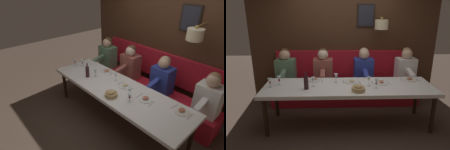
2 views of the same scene
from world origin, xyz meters
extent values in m
plane|color=#423328|center=(0.00, 0.00, 0.00)|extent=(12.00, 12.00, 0.00)
cube|color=white|center=(0.00, 0.00, 0.71)|extent=(0.90, 2.94, 0.06)
cylinder|color=black|center=(-0.35, -1.37, 0.34)|extent=(0.07, 0.07, 0.68)
cylinder|color=black|center=(-0.35, 1.37, 0.34)|extent=(0.07, 0.07, 0.68)
cylinder|color=black|center=(0.35, -1.37, 0.34)|extent=(0.07, 0.07, 0.68)
cylinder|color=black|center=(0.35, 1.37, 0.34)|extent=(0.07, 0.07, 0.68)
cube|color=red|center=(0.89, 0.00, 0.23)|extent=(0.52, 3.14, 0.45)
cube|color=#422819|center=(1.48, 0.00, 1.45)|extent=(0.10, 4.34, 2.90)
cube|color=red|center=(1.39, 0.00, 0.77)|extent=(0.10, 3.14, 0.64)
cube|color=black|center=(1.42, -0.48, 1.88)|extent=(0.04, 0.39, 0.50)
cube|color=#23232D|center=(1.40, -0.48, 1.88)|extent=(0.01, 0.33, 0.44)
cylinder|color=#A37F38|center=(1.25, -0.77, 1.84)|extent=(0.35, 0.02, 0.02)
cylinder|color=beige|center=(1.08, -0.77, 1.70)|extent=(0.28, 0.28, 0.20)
sphere|color=#A37F38|center=(1.08, -0.77, 1.83)|extent=(0.06, 0.06, 0.06)
cube|color=white|center=(0.89, -1.30, 0.73)|extent=(0.30, 0.40, 0.56)
sphere|color=#D1A889|center=(0.87, -1.30, 1.11)|extent=(0.22, 0.22, 0.22)
sphere|color=#937047|center=(0.90, -1.30, 1.14)|extent=(0.20, 0.20, 0.20)
cube|color=white|center=(0.60, -1.30, 0.77)|extent=(0.33, 0.09, 0.14)
cube|color=#283893|center=(0.89, -0.39, 0.73)|extent=(0.30, 0.40, 0.56)
sphere|color=#D1A889|center=(0.87, -0.39, 1.11)|extent=(0.22, 0.22, 0.22)
sphere|color=tan|center=(0.90, -0.39, 1.14)|extent=(0.20, 0.20, 0.20)
cube|color=#283893|center=(0.60, -0.39, 0.77)|extent=(0.33, 0.09, 0.14)
cube|color=#934C42|center=(0.89, 0.47, 0.73)|extent=(0.30, 0.40, 0.56)
sphere|color=beige|center=(0.87, 0.47, 1.11)|extent=(0.22, 0.22, 0.22)
sphere|color=#4C331E|center=(0.90, 0.47, 1.14)|extent=(0.20, 0.20, 0.20)
cube|color=#934C42|center=(0.60, 0.47, 0.77)|extent=(0.33, 0.09, 0.14)
cube|color=#567A5B|center=(0.89, 1.27, 0.73)|extent=(0.30, 0.40, 0.56)
sphere|color=#D1A889|center=(0.87, 1.27, 1.11)|extent=(0.22, 0.22, 0.22)
sphere|color=#4C331E|center=(0.90, 1.27, 1.14)|extent=(0.20, 0.20, 0.20)
cube|color=#567A5B|center=(0.60, 1.27, 0.77)|extent=(0.33, 0.09, 0.14)
cylinder|color=white|center=(0.10, -0.59, 0.75)|extent=(0.24, 0.24, 0.01)
ellipsoid|color=#B76647|center=(0.10, -0.59, 0.77)|extent=(0.11, 0.09, 0.04)
cube|color=silver|center=(0.08, -0.74, 0.74)|extent=(0.17, 0.03, 0.01)
cube|color=silver|center=(0.12, -0.45, 0.74)|extent=(0.18, 0.04, 0.01)
cylinder|color=white|center=(0.16, -0.07, 0.75)|extent=(0.24, 0.24, 0.01)
ellipsoid|color=#D1BC84|center=(0.16, -0.07, 0.77)|extent=(0.11, 0.09, 0.04)
cube|color=silver|center=(0.14, -0.21, 0.74)|extent=(0.17, 0.02, 0.01)
cube|color=silver|center=(0.18, 0.08, 0.74)|extent=(0.18, 0.02, 0.01)
cylinder|color=silver|center=(0.29, 0.62, 0.75)|extent=(0.24, 0.24, 0.01)
ellipsoid|color=#B76647|center=(0.29, 0.62, 0.77)|extent=(0.11, 0.09, 0.04)
cube|color=silver|center=(0.27, 0.47, 0.74)|extent=(0.17, 0.03, 0.01)
cube|color=silver|center=(0.31, 0.76, 0.74)|extent=(0.18, 0.04, 0.01)
cylinder|color=silver|center=(0.26, -1.16, 0.75)|extent=(0.24, 0.24, 0.01)
ellipsoid|color=#B76647|center=(0.26, -1.16, 0.77)|extent=(0.11, 0.09, 0.04)
cube|color=silver|center=(0.24, -1.31, 0.74)|extent=(0.17, 0.02, 0.01)
cube|color=silver|center=(0.28, -1.02, 0.74)|extent=(0.18, 0.04, 0.01)
cylinder|color=silver|center=(0.07, 1.21, 0.74)|extent=(0.06, 0.06, 0.00)
cylinder|color=silver|center=(0.07, 1.21, 0.78)|extent=(0.01, 0.01, 0.07)
cone|color=silver|center=(0.07, 1.21, 0.86)|extent=(0.07, 0.07, 0.08)
cylinder|color=maroon|center=(0.07, 1.21, 0.83)|extent=(0.03, 0.03, 0.03)
cylinder|color=silver|center=(-0.04, 1.34, 0.74)|extent=(0.06, 0.06, 0.00)
cylinder|color=silver|center=(-0.04, 1.34, 0.78)|extent=(0.01, 0.01, 0.07)
cone|color=silver|center=(-0.04, 1.34, 0.86)|extent=(0.07, 0.07, 0.08)
cylinder|color=maroon|center=(-0.04, 1.34, 0.83)|extent=(0.03, 0.03, 0.02)
cylinder|color=silver|center=(-0.01, 0.61, 0.74)|extent=(0.06, 0.06, 0.00)
cylinder|color=silver|center=(-0.01, 0.61, 0.78)|extent=(0.01, 0.01, 0.07)
cone|color=silver|center=(-0.01, 0.61, 0.86)|extent=(0.07, 0.07, 0.08)
cylinder|color=silver|center=(-0.02, -0.34, 0.74)|extent=(0.06, 0.06, 0.00)
cylinder|color=silver|center=(-0.02, -0.34, 0.78)|extent=(0.01, 0.01, 0.07)
cone|color=silver|center=(-0.02, -0.34, 0.86)|extent=(0.07, 0.07, 0.08)
cylinder|color=silver|center=(0.18, 0.22, 0.74)|extent=(0.06, 0.06, 0.00)
cylinder|color=silver|center=(0.18, 0.22, 0.78)|extent=(0.01, 0.01, 0.07)
cone|color=silver|center=(0.18, 0.22, 0.86)|extent=(0.07, 0.07, 0.08)
cylinder|color=silver|center=(-0.14, -0.45, 0.74)|extent=(0.06, 0.06, 0.00)
cylinder|color=silver|center=(-0.14, -0.45, 0.78)|extent=(0.01, 0.01, 0.07)
cone|color=silver|center=(-0.14, -0.45, 0.86)|extent=(0.07, 0.07, 0.08)
cylinder|color=maroon|center=(-0.14, -0.45, 0.83)|extent=(0.03, 0.03, 0.02)
cylinder|color=#33191E|center=(-0.14, 0.72, 0.85)|extent=(0.08, 0.08, 0.22)
cylinder|color=#33191E|center=(-0.14, 0.72, 1.00)|extent=(0.03, 0.03, 0.08)
cylinder|color=tan|center=(-0.26, -0.13, 0.78)|extent=(0.22, 0.22, 0.07)
ellipsoid|color=tan|center=(-0.26, -0.13, 0.83)|extent=(0.15, 0.13, 0.06)
camera|label=1|loc=(-2.05, -2.12, 2.58)|focal=29.98mm
camera|label=2|loc=(-3.33, 0.30, 2.00)|focal=32.92mm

